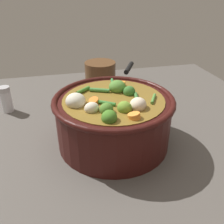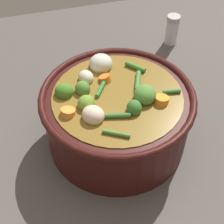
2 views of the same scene
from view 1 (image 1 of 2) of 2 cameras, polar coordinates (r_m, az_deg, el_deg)
ground_plane at (r=0.64m, az=0.32°, el=-6.89°), size 1.10×1.10×0.00m
cooking_pot at (r=0.61m, az=0.32°, el=-1.66°), size 0.29×0.29×0.15m
salt_shaker at (r=0.84m, az=-23.53°, el=2.75°), size 0.03×0.03×0.08m
small_saucepan at (r=1.00m, az=-2.59°, el=9.25°), size 0.20×0.17×0.08m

